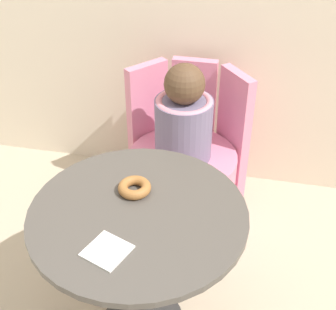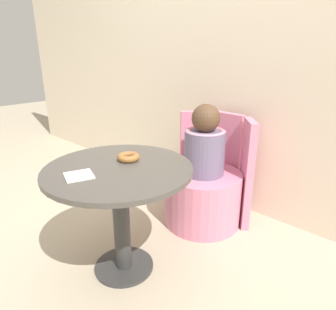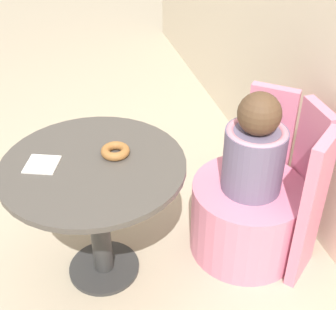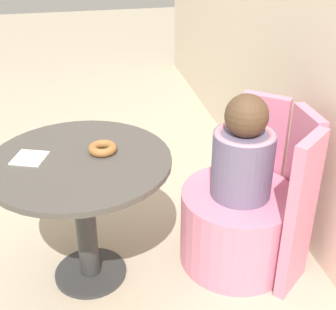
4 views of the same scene
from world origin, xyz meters
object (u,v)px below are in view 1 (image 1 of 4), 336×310
(round_table, at_px, (139,240))
(tub_chair, at_px, (182,185))
(donut, at_px, (134,188))
(child_figure, at_px, (184,118))

(round_table, height_order, tub_chair, round_table)
(tub_chair, xyz_separation_m, donut, (-0.07, -0.60, 0.45))
(round_table, xyz_separation_m, child_figure, (0.03, 0.71, 0.10))
(round_table, bearing_deg, donut, 111.50)
(child_figure, bearing_deg, round_table, -92.43)
(tub_chair, xyz_separation_m, child_figure, (0.00, 0.00, 0.40))
(round_table, height_order, donut, donut)
(child_figure, bearing_deg, donut, -96.60)
(tub_chair, bearing_deg, round_table, -92.43)
(tub_chair, relative_size, donut, 4.45)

